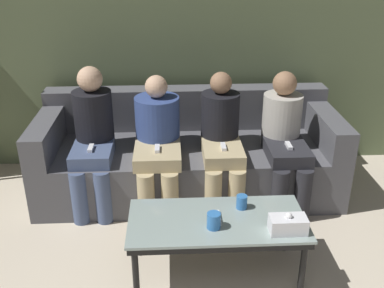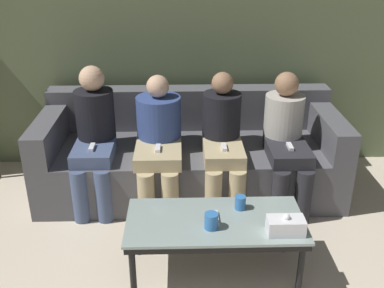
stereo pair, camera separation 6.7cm
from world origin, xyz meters
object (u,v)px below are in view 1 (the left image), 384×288
cup_near_right (242,202)px  tissue_box (288,224)px  couch (188,156)px  game_remote (217,218)px  seated_person_left_end (93,135)px  seated_person_mid_left (158,138)px  coffee_table (217,225)px  seated_person_mid_right (221,137)px  seated_person_right_end (284,136)px  cup_near_left (214,221)px

cup_near_right → tissue_box: size_ratio=0.41×
couch → game_remote: 1.16m
tissue_box → seated_person_left_end: bearing=139.8°
game_remote → seated_person_mid_left: seated_person_mid_left is taller
tissue_box → coffee_table: bearing=159.5°
coffee_table → cup_near_right: (0.17, 0.12, 0.09)m
couch → seated_person_mid_left: bearing=-139.2°
coffee_table → seated_person_left_end: size_ratio=0.99×
seated_person_mid_right → seated_person_right_end: bearing=-0.2°
game_remote → couch: bearing=96.4°
game_remote → seated_person_right_end: seated_person_right_end is taller
seated_person_left_end → seated_person_mid_right: size_ratio=1.05×
couch → cup_near_left: size_ratio=24.60×
seated_person_left_end → game_remote: bearing=-46.6°
coffee_table → seated_person_left_end: (-0.89, 0.94, 0.22)m
cup_near_right → game_remote: bearing=-145.0°
seated_person_mid_left → seated_person_right_end: seated_person_right_end is taller
game_remote → cup_near_right: bearing=35.0°
cup_near_left → seated_person_left_end: bearing=129.8°
seated_person_mid_left → seated_person_mid_right: 0.51m
seated_person_mid_right → seated_person_right_end: (0.51, -0.00, 0.00)m
cup_near_left → seated_person_mid_left: seated_person_mid_left is taller
cup_near_left → cup_near_right: (0.20, 0.21, -0.01)m
coffee_table → seated_person_mid_left: bearing=112.3°
cup_near_right → tissue_box: 0.36m
cup_near_left → tissue_box: (0.44, -0.06, 0.00)m
cup_near_left → game_remote: cup_near_left is taller
coffee_table → cup_near_left: 0.13m
seated_person_mid_left → seated_person_right_end: bearing=-0.7°
cup_near_right → tissue_box: (0.23, -0.27, 0.01)m
seated_person_right_end → coffee_table: bearing=-124.6°
cup_near_left → tissue_box: 0.44m
couch → seated_person_left_end: size_ratio=2.22×
cup_near_left → game_remote: size_ratio=0.68×
tissue_box → game_remote: size_ratio=1.47×
coffee_table → cup_near_right: 0.23m
couch → tissue_box: 1.42m
coffee_table → seated_person_mid_left: seated_person_mid_left is taller
cup_near_left → game_remote: bearing=70.7°
cup_near_left → cup_near_right: bearing=45.9°
game_remote → tissue_box: bearing=-20.5°
tissue_box → seated_person_right_end: size_ratio=0.21×
couch → seated_person_mid_left: 0.43m
tissue_box → seated_person_left_end: 1.70m
couch → seated_person_left_end: (-0.76, -0.21, 0.30)m
coffee_table → cup_near_right: bearing=35.0°
cup_near_left → seated_person_mid_left: 1.08m
couch → cup_near_left: bearing=-85.5°
coffee_table → seated_person_left_end: bearing=133.4°
coffee_table → seated_person_mid_left: 1.02m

